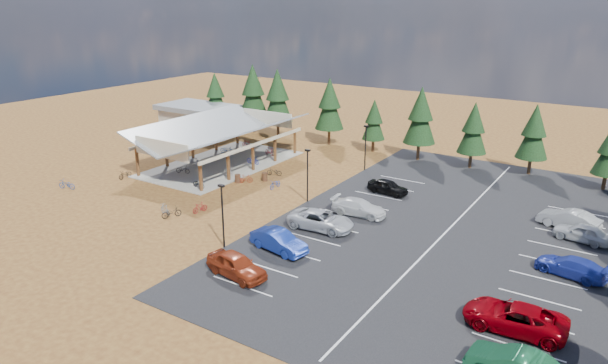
{
  "coord_description": "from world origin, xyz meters",
  "views": [
    {
      "loc": [
        30.88,
        -38.69,
        18.15
      ],
      "look_at": [
        4.44,
        2.27,
        1.78
      ],
      "focal_mm": 32.0,
      "sensor_mm": 36.0,
      "label": 1
    }
  ],
  "objects_px": {
    "bike_0": "(183,169)",
    "bike_6": "(253,160)",
    "bike_pavilion": "(221,132)",
    "car_8": "(582,233)",
    "bike_7": "(270,151)",
    "bike_16": "(274,172)",
    "bike_2": "(227,150)",
    "bike_5": "(229,171)",
    "lamp_post_0": "(222,212)",
    "bike_8": "(125,174)",
    "bike_14": "(275,184)",
    "car_6": "(515,317)",
    "bike_12": "(171,212)",
    "bike_3": "(247,144)",
    "bike_11": "(200,207)",
    "bike_10": "(67,184)",
    "car_0": "(236,265)",
    "car_7": "(571,266)",
    "lamp_post_2": "(365,145)",
    "trash_bin_0": "(238,179)",
    "lamp_post_1": "(307,172)",
    "car_3": "(359,207)",
    "car_1": "(279,241)",
    "bike_13": "(165,209)",
    "outbuilding": "(198,118)",
    "car_4": "(388,187)",
    "car_2": "(321,220)",
    "car_9": "(569,219)",
    "bike_4": "(199,184)",
    "trash_bin_1": "(265,177)",
    "bike_1": "(194,161)"
  },
  "relations": [
    {
      "from": "bike_12",
      "to": "car_6",
      "type": "relative_size",
      "value": 0.31
    },
    {
      "from": "lamp_post_1",
      "to": "bike_2",
      "type": "xyz_separation_m",
      "value": [
        -17.44,
        8.73,
        -2.4
      ]
    },
    {
      "from": "bike_7",
      "to": "bike_16",
      "type": "xyz_separation_m",
      "value": [
        5.06,
        -6.03,
        -0.16
      ]
    },
    {
      "from": "bike_6",
      "to": "car_1",
      "type": "xyz_separation_m",
      "value": [
        15.8,
        -17.06,
        0.26
      ]
    },
    {
      "from": "lamp_post_2",
      "to": "bike_6",
      "type": "distance_m",
      "value": 13.16
    },
    {
      "from": "bike_3",
      "to": "bike_10",
      "type": "distance_m",
      "value": 22.92
    },
    {
      "from": "lamp_post_2",
      "to": "trash_bin_0",
      "type": "distance_m",
      "value": 14.71
    },
    {
      "from": "bike_12",
      "to": "car_2",
      "type": "bearing_deg",
      "value": -132.95
    },
    {
      "from": "bike_14",
      "to": "car_6",
      "type": "bearing_deg",
      "value": -27.48
    },
    {
      "from": "bike_6",
      "to": "bike_8",
      "type": "height_order",
      "value": "bike_6"
    },
    {
      "from": "bike_0",
      "to": "bike_13",
      "type": "height_order",
      "value": "bike_13"
    },
    {
      "from": "bike_7",
      "to": "car_2",
      "type": "xyz_separation_m",
      "value": [
        16.91,
        -15.82,
        0.22
      ]
    },
    {
      "from": "bike_2",
      "to": "bike_5",
      "type": "bearing_deg",
      "value": -152.72
    },
    {
      "from": "bike_6",
      "to": "bike_8",
      "type": "distance_m",
      "value": 14.22
    },
    {
      "from": "bike_pavilion",
      "to": "car_8",
      "type": "height_order",
      "value": "bike_pavilion"
    },
    {
      "from": "bike_pavilion",
      "to": "bike_10",
      "type": "height_order",
      "value": "bike_pavilion"
    },
    {
      "from": "trash_bin_0",
      "to": "bike_6",
      "type": "distance_m",
      "value": 6.62
    },
    {
      "from": "lamp_post_0",
      "to": "car_7",
      "type": "height_order",
      "value": "lamp_post_0"
    },
    {
      "from": "bike_0",
      "to": "bike_6",
      "type": "distance_m",
      "value": 8.21
    },
    {
      "from": "bike_7",
      "to": "car_4",
      "type": "bearing_deg",
      "value": -90.09
    },
    {
      "from": "bike_3",
      "to": "bike_11",
      "type": "distance_m",
      "value": 22.18
    },
    {
      "from": "car_4",
      "to": "car_7",
      "type": "relative_size",
      "value": 0.86
    },
    {
      "from": "lamp_post_1",
      "to": "car_6",
      "type": "distance_m",
      "value": 24.33
    },
    {
      "from": "bike_2",
      "to": "bike_10",
      "type": "height_order",
      "value": "bike_2"
    },
    {
      "from": "bike_1",
      "to": "car_9",
      "type": "xyz_separation_m",
      "value": [
        39.09,
        3.62,
        0.24
      ]
    },
    {
      "from": "lamp_post_0",
      "to": "bike_8",
      "type": "distance_m",
      "value": 21.74
    },
    {
      "from": "trash_bin_0",
      "to": "car_9",
      "type": "xyz_separation_m",
      "value": [
        30.96,
        5.64,
        0.39
      ]
    },
    {
      "from": "lamp_post_1",
      "to": "bike_3",
      "type": "distance_m",
      "value": 20.92
    },
    {
      "from": "lamp_post_1",
      "to": "car_2",
      "type": "relative_size",
      "value": 0.92
    },
    {
      "from": "car_9",
      "to": "car_2",
      "type": "bearing_deg",
      "value": -45.9
    },
    {
      "from": "bike_14",
      "to": "car_8",
      "type": "height_order",
      "value": "car_8"
    },
    {
      "from": "bike_6",
      "to": "car_1",
      "type": "bearing_deg",
      "value": -130.63
    },
    {
      "from": "bike_pavilion",
      "to": "car_3",
      "type": "bearing_deg",
      "value": -14.75
    },
    {
      "from": "bike_7",
      "to": "car_7",
      "type": "xyz_separation_m",
      "value": [
        35.62,
        -13.36,
        0.13
      ]
    },
    {
      "from": "bike_11",
      "to": "bike_14",
      "type": "bearing_deg",
      "value": 89.98
    },
    {
      "from": "bike_4",
      "to": "car_6",
      "type": "height_order",
      "value": "car_6"
    },
    {
      "from": "bike_8",
      "to": "car_1",
      "type": "distance_m",
      "value": 24.87
    },
    {
      "from": "bike_10",
      "to": "bike_12",
      "type": "xyz_separation_m",
      "value": [
        14.49,
        0.35,
        -0.03
      ]
    },
    {
      "from": "bike_8",
      "to": "bike_14",
      "type": "height_order",
      "value": "bike_14"
    },
    {
      "from": "bike_12",
      "to": "bike_6",
      "type": "bearing_deg",
      "value": -51.29
    },
    {
      "from": "bike_5",
      "to": "car_7",
      "type": "xyz_separation_m",
      "value": [
        34.68,
        -4.52,
        0.16
      ]
    },
    {
      "from": "lamp_post_1",
      "to": "bike_11",
      "type": "bearing_deg",
      "value": -131.2
    },
    {
      "from": "trash_bin_0",
      "to": "bike_8",
      "type": "bearing_deg",
      "value": -154.1
    },
    {
      "from": "trash_bin_1",
      "to": "bike_5",
      "type": "distance_m",
      "value": 4.39
    },
    {
      "from": "bike_8",
      "to": "bike_12",
      "type": "xyz_separation_m",
      "value": [
        12.36,
        -5.22,
        0.01
      ]
    },
    {
      "from": "car_6",
      "to": "bike_10",
      "type": "bearing_deg",
      "value": -94.42
    },
    {
      "from": "bike_pavilion",
      "to": "car_0",
      "type": "distance_m",
      "value": 27.65
    },
    {
      "from": "outbuilding",
      "to": "car_4",
      "type": "relative_size",
      "value": 2.69
    },
    {
      "from": "car_8",
      "to": "car_7",
      "type": "bearing_deg",
      "value": 8.9
    },
    {
      "from": "trash_bin_1",
      "to": "bike_5",
      "type": "relative_size",
      "value": 0.58
    }
  ]
}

